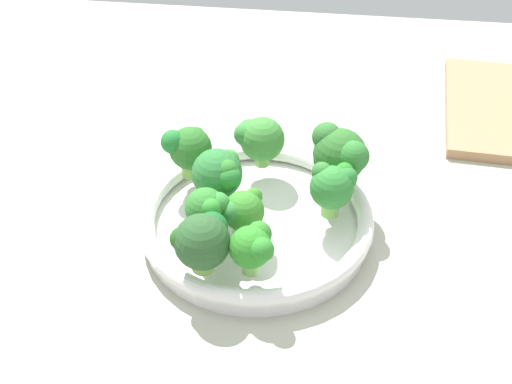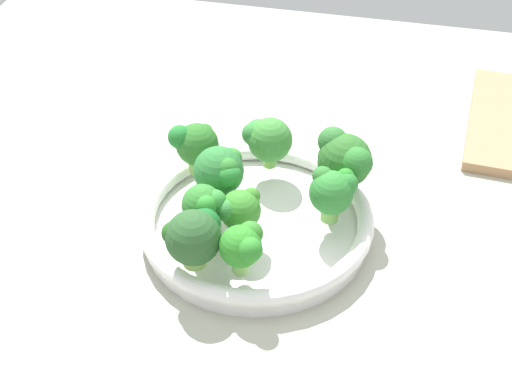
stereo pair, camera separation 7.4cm
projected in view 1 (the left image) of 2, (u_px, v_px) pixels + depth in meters
The scene contains 12 objects.
ground_plane at pixel (275, 256), 92.80cm from camera, with size 130.00×130.00×2.50cm, color #AEB09D.
bowl at pixel (256, 222), 92.98cm from camera, with size 29.08×29.08×3.70cm.
broccoli_floret_0 at pixel (339, 153), 92.68cm from camera, with size 7.18×7.19×8.27cm.
broccoli_floret_1 at pixel (253, 246), 81.52cm from camera, with size 5.50×5.14×6.07cm.
broccoli_floret_2 at pixel (259, 138), 96.66cm from camera, with size 5.83×6.59×6.97cm.
broccoli_floret_3 at pixel (219, 174), 89.81cm from camera, with size 6.19×6.32×7.77cm.
broccoli_floret_4 at pixel (202, 240), 82.03cm from camera, with size 6.83×6.69×7.10cm.
broccoli_floret_5 at pixel (208, 209), 85.85cm from camera, with size 4.81×5.24×6.54cm.
broccoli_floret_6 at pixel (243, 212), 86.79cm from camera, with size 5.25×5.10×5.72cm.
broccoli_floret_7 at pixel (333, 185), 88.89cm from camera, with size 5.30×5.64×6.83cm.
broccoli_floret_8 at pixel (188, 148), 94.82cm from camera, with size 5.62×6.31×7.03cm.
cutting_board at pixel (497, 109), 114.66cm from camera, with size 26.41×15.24×1.60cm, color tan.
Camera 1 is at (-66.42, -5.66, 63.84)cm, focal length 52.61 mm.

